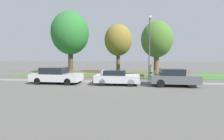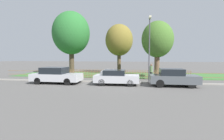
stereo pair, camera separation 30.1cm
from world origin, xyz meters
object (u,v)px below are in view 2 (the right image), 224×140
(covered_motorcycle, at_px, (109,74))
(tree_behind_motorcycle, at_px, (119,40))
(tree_mid_park, at_px, (157,40))
(pedestrian_near_fence, at_px, (151,71))
(parked_car_black_saloon, at_px, (116,77))
(tree_nearest_kerb, at_px, (71,33))
(street_lamp, at_px, (149,42))
(parked_car_navy_estate, at_px, (173,77))
(parked_car_silver_hatchback, at_px, (56,75))

(covered_motorcycle, xyz_separation_m, tree_behind_motorcycle, (0.21, 7.21, 3.94))
(tree_mid_park, height_order, pedestrian_near_fence, tree_mid_park)
(parked_car_black_saloon, relative_size, tree_behind_motorcycle, 0.56)
(tree_nearest_kerb, relative_size, street_lamp, 1.40)
(pedestrian_near_fence, xyz_separation_m, street_lamp, (-0.34, -1.90, 2.83))
(pedestrian_near_fence, relative_size, street_lamp, 0.28)
(tree_nearest_kerb, height_order, street_lamp, tree_nearest_kerb)
(tree_behind_motorcycle, bearing_deg, parked_car_black_saloon, -85.22)
(tree_nearest_kerb, height_order, pedestrian_near_fence, tree_nearest_kerb)
(parked_car_navy_estate, height_order, street_lamp, street_lamp)
(parked_car_black_saloon, distance_m, tree_nearest_kerb, 11.75)
(street_lamp, bearing_deg, parked_car_navy_estate, -42.55)
(tree_nearest_kerb, distance_m, tree_mid_park, 11.44)
(covered_motorcycle, height_order, tree_nearest_kerb, tree_nearest_kerb)
(parked_car_silver_hatchback, bearing_deg, covered_motorcycle, 28.50)
(parked_car_black_saloon, xyz_separation_m, parked_car_navy_estate, (4.72, -0.05, 0.08))
(parked_car_silver_hatchback, bearing_deg, parked_car_navy_estate, 0.86)
(tree_behind_motorcycle, height_order, tree_mid_park, tree_behind_motorcycle)
(tree_behind_motorcycle, distance_m, street_lamp, 8.73)
(parked_car_black_saloon, distance_m, street_lamp, 4.55)
(covered_motorcycle, bearing_deg, parked_car_silver_hatchback, -153.57)
(parked_car_silver_hatchback, relative_size, tree_nearest_kerb, 0.53)
(tree_nearest_kerb, relative_size, tree_behind_motorcycle, 1.23)
(tree_nearest_kerb, bearing_deg, pedestrian_near_fence, -22.93)
(tree_nearest_kerb, bearing_deg, tree_behind_motorcycle, 14.12)
(covered_motorcycle, height_order, tree_behind_motorcycle, tree_behind_motorcycle)
(parked_car_navy_estate, relative_size, tree_mid_park, 0.60)
(parked_car_navy_estate, xyz_separation_m, pedestrian_near_fence, (-1.52, 3.60, 0.21))
(parked_car_silver_hatchback, height_order, tree_nearest_kerb, tree_nearest_kerb)
(covered_motorcycle, relative_size, street_lamp, 0.34)
(parked_car_navy_estate, distance_m, pedestrian_near_fence, 3.91)
(parked_car_black_saloon, bearing_deg, tree_behind_motorcycle, 94.08)
(covered_motorcycle, bearing_deg, pedestrian_near_fence, 15.23)
(parked_car_silver_hatchback, distance_m, tree_mid_park, 11.65)
(parked_car_black_saloon, distance_m, pedestrian_near_fence, 4.80)
(tree_mid_park, bearing_deg, street_lamp, -105.74)
(parked_car_navy_estate, bearing_deg, tree_nearest_kerb, 146.01)
(parked_car_navy_estate, relative_size, tree_behind_motorcycle, 0.56)
(parked_car_silver_hatchback, height_order, parked_car_black_saloon, parked_car_silver_hatchback)
(parked_car_silver_hatchback, xyz_separation_m, parked_car_navy_estate, (10.24, -0.02, 0.00))
(parked_car_silver_hatchback, distance_m, street_lamp, 9.07)
(parked_car_navy_estate, distance_m, covered_motorcycle, 6.21)
(parked_car_black_saloon, bearing_deg, tree_mid_park, 54.11)
(parked_car_silver_hatchback, xyz_separation_m, tree_nearest_kerb, (-1.63, 7.96, 4.80))
(parked_car_navy_estate, relative_size, tree_nearest_kerb, 0.45)
(tree_nearest_kerb, bearing_deg, parked_car_navy_estate, -33.92)
(tree_mid_park, distance_m, pedestrian_near_fence, 4.07)
(parked_car_silver_hatchback, relative_size, parked_car_black_saloon, 1.16)
(tree_nearest_kerb, bearing_deg, parked_car_silver_hatchback, -78.40)
(covered_motorcycle, relative_size, tree_mid_park, 0.32)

